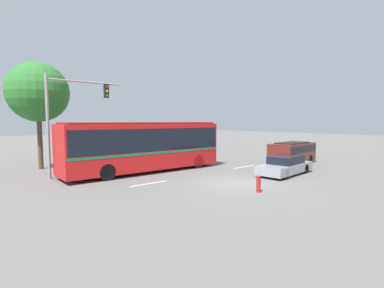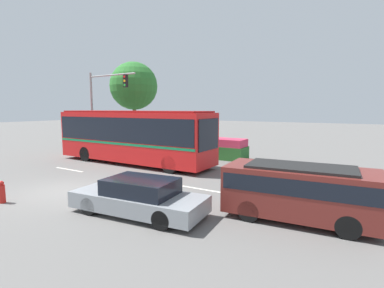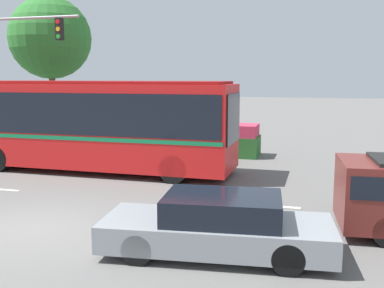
{
  "view_description": "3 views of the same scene",
  "coord_description": "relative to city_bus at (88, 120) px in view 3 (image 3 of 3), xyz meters",
  "views": [
    {
      "loc": [
        -11.99,
        -10.77,
        3.51
      ],
      "look_at": [
        0.0,
        3.63,
        2.02
      ],
      "focal_mm": 26.75,
      "sensor_mm": 36.0,
      "label": 1
    },
    {
      "loc": [
        11.19,
        -7.51,
        3.59
      ],
      "look_at": [
        3.47,
        5.14,
        1.76
      ],
      "focal_mm": 26.99,
      "sensor_mm": 36.0,
      "label": 2
    },
    {
      "loc": [
        6.54,
        -8.97,
        3.62
      ],
      "look_at": [
        2.96,
        3.96,
        1.59
      ],
      "focal_mm": 42.07,
      "sensor_mm": 36.0,
      "label": 3
    }
  ],
  "objects": [
    {
      "name": "flowering_hedge",
      "position": [
        2.29,
        4.71,
        -1.24
      ],
      "size": [
        7.33,
        1.6,
        1.45
      ],
      "color": "#286028",
      "rests_on": "ground"
    },
    {
      "name": "street_tree_left",
      "position": [
        -5.31,
        5.99,
        3.64
      ],
      "size": [
        4.29,
        4.29,
        7.76
      ],
      "color": "brown",
      "rests_on": "ground"
    },
    {
      "name": "city_bus",
      "position": [
        0.0,
        0.0,
        0.0
      ],
      "size": [
        11.31,
        2.69,
        3.44
      ],
      "rotation": [
        0.0,
        0.0,
        -0.01
      ],
      "color": "red",
      "rests_on": "ground"
    },
    {
      "name": "sedan_foreground",
      "position": [
        6.58,
        -6.8,
        -1.36
      ],
      "size": [
        4.83,
        2.26,
        1.25
      ],
      "rotation": [
        0.0,
        0.0,
        3.24
      ],
      "color": "gray",
      "rests_on": "ground"
    },
    {
      "name": "lane_stripe_mid",
      "position": [
        6.9,
        -3.05,
        -1.95
      ],
      "size": [
        2.4,
        0.16,
        0.01
      ],
      "primitive_type": "cube",
      "color": "silver",
      "rests_on": "ground"
    },
    {
      "name": "ground_plane",
      "position": [
        1.87,
        -6.46,
        -1.95
      ],
      "size": [
        140.0,
        140.0,
        0.0
      ],
      "primitive_type": "plane",
      "color": "slate"
    },
    {
      "name": "traffic_light_pole",
      "position": [
        -4.62,
        1.58,
        2.24
      ],
      "size": [
        4.73,
        0.24,
        6.36
      ],
      "color": "gray",
      "rests_on": "ground"
    }
  ]
}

